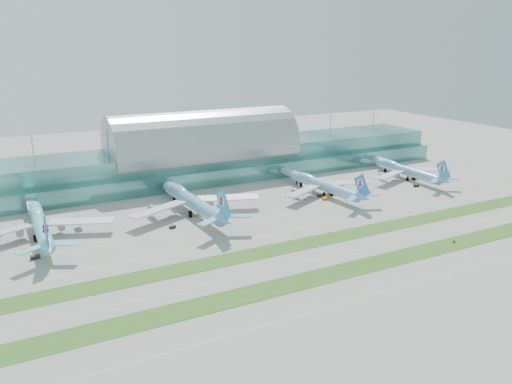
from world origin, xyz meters
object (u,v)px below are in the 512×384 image
airliner_a (40,224)px  taxiway_sign_east (454,242)px  airliner_c (324,185)px  airliner_b (192,201)px  airliner_d (407,170)px  terminal (204,156)px

airliner_a → taxiway_sign_east: (159.36, -89.71, -5.66)m
airliner_a → airliner_c: size_ratio=1.04×
airliner_b → airliner_d: airliner_b is taller
airliner_c → airliner_d: bearing=-1.0°
airliner_d → taxiway_sign_east: airliner_d is taller
airliner_b → airliner_c: bearing=-5.5°
terminal → airliner_c: 83.60m
airliner_a → taxiway_sign_east: bearing=-29.8°
terminal → taxiway_sign_east: bearing=-70.6°
airliner_d → terminal: bearing=151.8°
terminal → airliner_d: size_ratio=5.06×
terminal → airliner_a: size_ratio=4.70×
airliner_b → airliner_a: bearing=176.9°
airliner_c → taxiway_sign_east: size_ratio=30.48×
airliner_a → airliner_d: (218.10, 1.29, -0.44)m
terminal → airliner_b: 74.06m
terminal → taxiway_sign_east: 165.79m
airliner_b → taxiway_sign_east: size_ratio=35.49×
airliner_a → taxiway_sign_east: 182.96m
taxiway_sign_east → airliner_d: bearing=39.3°
terminal → airliner_d: bearing=-29.7°
airliner_a → airliner_d: airliner_a is taller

